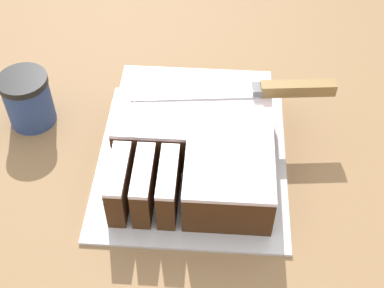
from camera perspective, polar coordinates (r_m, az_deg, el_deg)
countertop at (r=1.37m, az=-3.02°, el=-11.96°), size 1.40×1.10×0.95m
cake_board at (r=0.93m, az=0.00°, el=-1.87°), size 0.32×0.35×0.01m
cake at (r=0.90m, az=0.36°, el=0.27°), size 0.26×0.29×0.08m
knife at (r=0.92m, az=8.90°, el=5.73°), size 0.35×0.06×0.02m
coffee_cup at (r=1.01m, az=-17.08°, el=4.60°), size 0.09×0.09×0.10m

